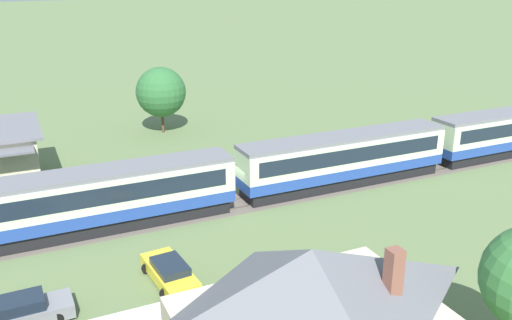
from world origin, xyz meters
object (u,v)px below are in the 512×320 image
cottage_grey_roof (309,318)px  parked_car_yellow (170,272)px  parked_car_grey (22,312)px  yard_tree_0 (161,92)px  passenger_train (238,174)px

cottage_grey_roof → parked_car_yellow: size_ratio=2.28×
parked_car_grey → yard_tree_0: (14.79, 28.54, 3.56)m
parked_car_grey → yard_tree_0: 32.34m
passenger_train → parked_car_yellow: size_ratio=15.42×
parked_car_yellow → parked_car_grey: (-7.32, -0.61, 0.06)m
parked_car_yellow → yard_tree_0: bearing=-19.7°
cottage_grey_roof → parked_car_yellow: cottage_grey_roof is taller
parked_car_yellow → parked_car_grey: parked_car_grey is taller
parked_car_grey → parked_car_yellow: bearing=3.3°
cottage_grey_roof → parked_car_grey: cottage_grey_roof is taller
parked_car_yellow → parked_car_grey: bearing=90.0°
cottage_grey_roof → yard_tree_0: bearing=82.9°
parked_car_grey → yard_tree_0: bearing=61.2°
passenger_train → yard_tree_0: size_ratio=10.73×
cottage_grey_roof → yard_tree_0: (4.67, 37.68, 1.01)m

